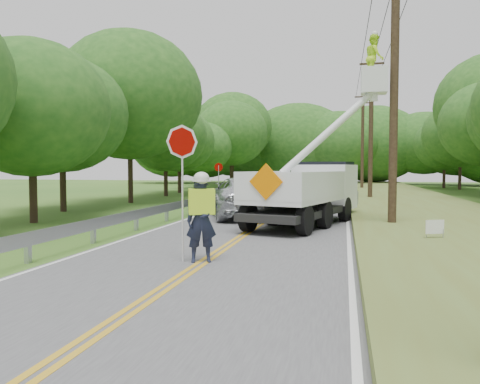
# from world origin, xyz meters

# --- Properties ---
(ground) EXTENTS (140.00, 140.00, 0.00)m
(ground) POSITION_xyz_m (0.00, 0.00, 0.00)
(ground) COLOR #2E5A1C
(ground) RESTS_ON ground
(road) EXTENTS (7.20, 96.00, 0.03)m
(road) POSITION_xyz_m (0.00, 14.00, 0.01)
(road) COLOR #4A4A4C
(road) RESTS_ON ground
(guardrail) EXTENTS (0.18, 48.00, 0.77)m
(guardrail) POSITION_xyz_m (-4.02, 14.91, 0.55)
(guardrail) COLOR #A2A6AA
(guardrail) RESTS_ON ground
(utility_poles) EXTENTS (1.60, 43.30, 10.00)m
(utility_poles) POSITION_xyz_m (5.00, 17.02, 5.27)
(utility_poles) COLOR black
(utility_poles) RESTS_ON ground
(tall_grass_verge) EXTENTS (7.00, 96.00, 0.30)m
(tall_grass_verge) POSITION_xyz_m (7.10, 14.00, 0.15)
(tall_grass_verge) COLOR brown
(tall_grass_verge) RESTS_ON ground
(treeline_left) EXTENTS (9.97, 53.82, 11.52)m
(treeline_left) POSITION_xyz_m (-10.20, 29.43, 6.00)
(treeline_left) COLOR #332319
(treeline_left) RESTS_ON ground
(treeline_horizon) EXTENTS (56.54, 14.40, 11.21)m
(treeline_horizon) POSITION_xyz_m (0.77, 56.20, 5.50)
(treeline_horizon) COLOR #1F4D19
(treeline_horizon) RESTS_ON ground
(flagger) EXTENTS (1.16, 0.77, 3.28)m
(flagger) POSITION_xyz_m (-0.05, 1.94, 1.18)
(flagger) COLOR #191E33
(flagger) RESTS_ON road
(bucket_truck) EXTENTS (5.14, 7.63, 7.05)m
(bucket_truck) POSITION_xyz_m (2.18, 10.61, 1.59)
(bucket_truck) COLOR black
(bucket_truck) RESTS_ON road
(suv_silver) EXTENTS (5.23, 7.19, 1.82)m
(suv_silver) POSITION_xyz_m (-1.33, 12.55, 0.93)
(suv_silver) COLOR silver
(suv_silver) RESTS_ON road
(suv_darkgrey) EXTENTS (4.01, 6.61, 1.79)m
(suv_darkgrey) POSITION_xyz_m (-1.79, 23.16, 0.92)
(suv_darkgrey) COLOR #3D4145
(suv_darkgrey) RESTS_ON road
(stop_sign_permanent) EXTENTS (0.55, 0.06, 2.59)m
(stop_sign_permanent) POSITION_xyz_m (-4.34, 19.39, 1.72)
(stop_sign_permanent) COLOR #A2A6AA
(stop_sign_permanent) RESTS_ON ground
(yard_sign) EXTENTS (0.53, 0.24, 0.81)m
(yard_sign) POSITION_xyz_m (5.80, 5.28, 0.58)
(yard_sign) COLOR white
(yard_sign) RESTS_ON ground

